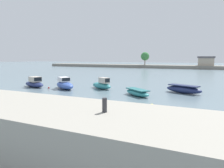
% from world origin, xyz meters
% --- Properties ---
extents(ground_plane, '(400.00, 400.00, 0.00)m').
position_xyz_m(ground_plane, '(0.00, 0.00, 0.00)').
color(ground_plane, slate).
extents(mooring_bollard, '(0.21, 0.21, 0.63)m').
position_xyz_m(mooring_bollard, '(8.78, -5.97, 2.63)').
color(mooring_bollard, '#2D2D33').
rests_on(mooring_bollard, seawall_embankment).
extents(moored_boat_0, '(5.43, 3.43, 1.68)m').
position_xyz_m(moored_boat_0, '(-12.73, 10.84, 0.62)').
color(moored_boat_0, navy).
rests_on(moored_boat_0, ground).
extents(moored_boat_1, '(5.33, 4.37, 1.77)m').
position_xyz_m(moored_boat_1, '(-7.03, 11.28, 0.68)').
color(moored_boat_1, '#3856A8').
rests_on(moored_boat_1, ground).
extents(moored_boat_2, '(4.69, 3.62, 1.75)m').
position_xyz_m(moored_boat_2, '(-1.99, 13.78, 0.62)').
color(moored_boat_2, teal).
rests_on(moored_boat_2, ground).
extents(moored_boat_3, '(4.42, 3.87, 0.84)m').
position_xyz_m(moored_boat_3, '(4.75, 10.51, 0.40)').
color(moored_boat_3, teal).
rests_on(moored_boat_3, ground).
extents(moored_boat_4, '(5.18, 3.21, 1.07)m').
position_xyz_m(moored_boat_4, '(9.68, 15.00, 0.52)').
color(moored_boat_4, navy).
rests_on(moored_boat_4, ground).
extents(mooring_buoy_2, '(0.28, 0.28, 0.28)m').
position_xyz_m(mooring_buoy_2, '(-9.43, 10.48, 0.14)').
color(mooring_buoy_2, red).
rests_on(mooring_buoy_2, ground).
extents(mooring_buoy_3, '(0.44, 0.44, 0.44)m').
position_xyz_m(mooring_buoy_3, '(8.08, 4.87, 0.22)').
color(mooring_buoy_3, yellow).
rests_on(mooring_buoy_3, ground).
extents(distant_shoreline, '(136.74, 8.96, 8.53)m').
position_xyz_m(distant_shoreline, '(5.95, 82.38, 1.56)').
color(distant_shoreline, gray).
rests_on(distant_shoreline, ground).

